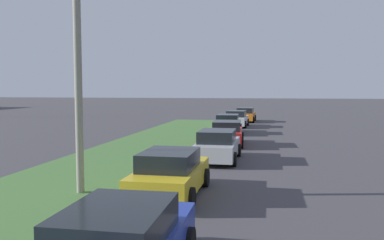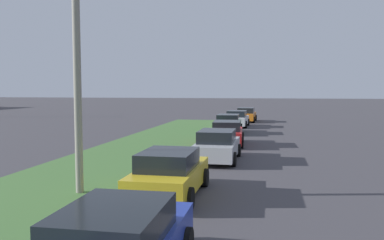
# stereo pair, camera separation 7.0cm
# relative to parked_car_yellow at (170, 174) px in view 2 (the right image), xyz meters

# --- Properties ---
(grass_median) EXTENTS (60.00, 6.00, 0.12)m
(grass_median) POSITION_rel_parked_car_yellow_xyz_m (-0.20, 3.68, -0.66)
(grass_median) COLOR #477238
(grass_median) RESTS_ON ground
(parked_car_yellow) EXTENTS (4.30, 2.03, 1.47)m
(parked_car_yellow) POSITION_rel_parked_car_yellow_xyz_m (0.00, 0.00, 0.00)
(parked_car_yellow) COLOR gold
(parked_car_yellow) RESTS_ON ground
(parked_car_silver) EXTENTS (4.30, 2.03, 1.47)m
(parked_car_silver) POSITION_rel_parked_car_yellow_xyz_m (6.51, -0.67, 0.00)
(parked_car_silver) COLOR #B2B5BA
(parked_car_silver) RESTS_ON ground
(parked_car_red) EXTENTS (4.40, 2.21, 1.47)m
(parked_car_red) POSITION_rel_parked_car_yellow_xyz_m (11.95, -0.57, 0.00)
(parked_car_red) COLOR red
(parked_car_red) RESTS_ON ground
(parked_car_green) EXTENTS (4.35, 2.11, 1.47)m
(parked_car_green) POSITION_rel_parked_car_yellow_xyz_m (18.45, 0.03, 0.00)
(parked_car_green) COLOR #1E6B38
(parked_car_green) RESTS_ON ground
(parked_car_white) EXTENTS (4.35, 2.12, 1.47)m
(parked_car_white) POSITION_rel_parked_car_yellow_xyz_m (23.94, -0.21, 0.00)
(parked_car_white) COLOR silver
(parked_car_white) RESTS_ON ground
(parked_car_orange) EXTENTS (4.36, 2.13, 1.47)m
(parked_car_orange) POSITION_rel_parked_car_yellow_xyz_m (29.83, -0.69, 0.00)
(parked_car_orange) COLOR orange
(parked_car_orange) RESTS_ON ground
(streetlight) EXTENTS (0.85, 2.85, 7.50)m
(streetlight) POSITION_rel_parked_car_yellow_xyz_m (-0.63, 2.45, 3.67)
(streetlight) COLOR gray
(streetlight) RESTS_ON ground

